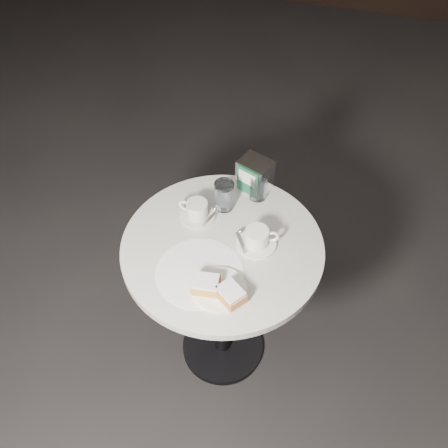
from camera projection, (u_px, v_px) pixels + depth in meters
ground at (223, 347)px, 2.27m from camera, size 7.00×7.00×0.00m
cafe_table at (222, 278)px, 1.86m from camera, size 0.70×0.70×0.74m
sugar_spill at (199, 272)px, 1.63m from camera, size 0.38×0.38×0.00m
beignet_plate at (219, 289)px, 1.56m from camera, size 0.20×0.20×0.06m
coffee_cup_left at (197, 211)px, 1.78m from camera, size 0.14×0.14×0.07m
coffee_cup_right at (257, 239)px, 1.69m from camera, size 0.17×0.17×0.07m
water_glass_left at (224, 196)px, 1.79m from camera, size 0.09×0.09×0.11m
water_glass_right at (258, 187)px, 1.83m from camera, size 0.06×0.06×0.10m
napkin_dispenser at (255, 176)px, 1.84m from camera, size 0.14×0.13×0.13m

